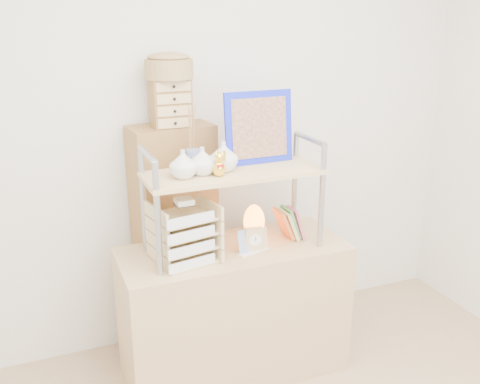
{
  "coord_description": "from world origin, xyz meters",
  "views": [
    {
      "loc": [
        -0.94,
        -1.19,
        1.92
      ],
      "look_at": [
        0.04,
        1.2,
        1.06
      ],
      "focal_mm": 40.0,
      "sensor_mm": 36.0,
      "label": 1
    }
  ],
  "objects_px": {
    "desk": "(234,311)",
    "letter_tray": "(185,236)",
    "cabinet": "(175,241)",
    "salt_lamp": "(254,222)"
  },
  "relations": [
    {
      "from": "letter_tray",
      "to": "salt_lamp",
      "type": "xyz_separation_m",
      "value": [
        0.42,
        0.12,
        -0.03
      ]
    },
    {
      "from": "cabinet",
      "to": "salt_lamp",
      "type": "relative_size",
      "value": 6.86
    },
    {
      "from": "desk",
      "to": "salt_lamp",
      "type": "distance_m",
      "value": 0.5
    },
    {
      "from": "cabinet",
      "to": "salt_lamp",
      "type": "xyz_separation_m",
      "value": [
        0.36,
        -0.3,
        0.18
      ]
    },
    {
      "from": "cabinet",
      "to": "letter_tray",
      "type": "bearing_deg",
      "value": -103.65
    },
    {
      "from": "letter_tray",
      "to": "salt_lamp",
      "type": "relative_size",
      "value": 1.68
    },
    {
      "from": "cabinet",
      "to": "letter_tray",
      "type": "distance_m",
      "value": 0.47
    },
    {
      "from": "desk",
      "to": "letter_tray",
      "type": "height_order",
      "value": "letter_tray"
    },
    {
      "from": "desk",
      "to": "cabinet",
      "type": "xyz_separation_m",
      "value": [
        -0.22,
        0.37,
        0.3
      ]
    },
    {
      "from": "desk",
      "to": "letter_tray",
      "type": "xyz_separation_m",
      "value": [
        -0.28,
        -0.05,
        0.51
      ]
    }
  ]
}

